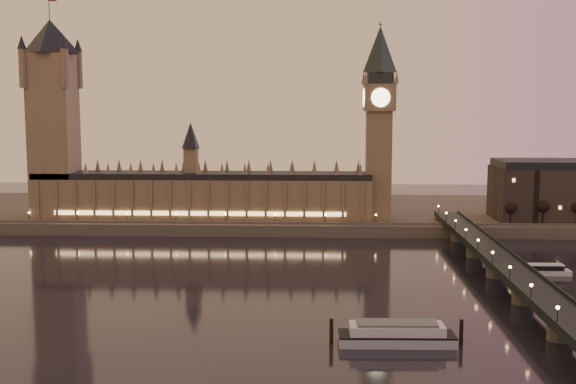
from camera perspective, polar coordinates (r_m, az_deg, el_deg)
name	(u,v)px	position (r m, az deg, el deg)	size (l,w,h in m)	color
ground	(258,287)	(271.15, -2.35, -7.49)	(700.00, 700.00, 0.00)	black
far_embankment	(331,213)	(431.61, 3.43, -1.66)	(560.00, 130.00, 6.00)	#423D35
palace_of_westminster	(202,190)	(390.36, -6.78, 0.16)	(180.00, 26.62, 52.00)	brown
victoria_tower	(53,108)	(408.12, -18.08, 6.36)	(31.68, 31.68, 118.00)	brown
big_ben	(379,111)	(384.01, 7.22, 6.36)	(17.68, 17.68, 104.00)	brown
westminster_bridge	(507,275)	(277.83, 16.95, -6.27)	(13.20, 260.00, 15.30)	black
bare_tree_0	(514,209)	(387.80, 17.41, -1.28)	(5.40, 5.40, 10.99)	black
bare_tree_1	(545,209)	(392.27, 19.67, -1.28)	(5.40, 5.40, 10.99)	black
cruise_boat_b	(541,270)	(306.37, 19.34, -5.83)	(23.12, 5.82, 4.27)	silver
moored_barge	(397,334)	(210.18, 8.57, -11.05)	(37.99, 9.97, 6.97)	#94A5BD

